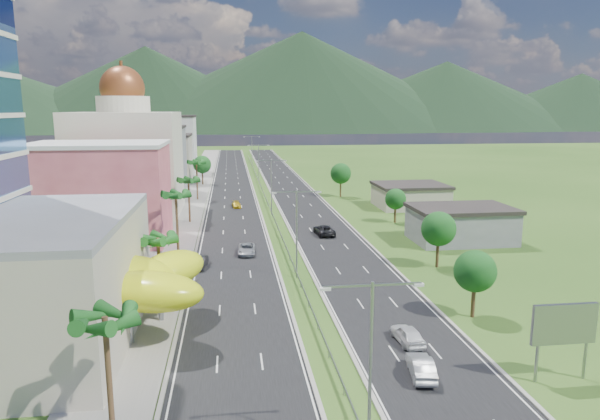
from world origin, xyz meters
name	(u,v)px	position (x,y,z in m)	size (l,w,h in m)	color
ground	(308,306)	(0.00, 0.00, 0.00)	(500.00, 500.00, 0.00)	#2D5119
road_left	(232,187)	(-7.50, 90.00, 0.02)	(11.00, 260.00, 0.04)	black
road_right	(288,186)	(7.50, 90.00, 0.02)	(11.00, 260.00, 0.04)	black
sidewalk_left	(196,187)	(-17.00, 90.00, 0.06)	(7.00, 260.00, 0.12)	gray
median_guardrail	(264,194)	(0.00, 71.99, 0.62)	(0.10, 216.06, 0.76)	gray
streetlight_median_a	(371,352)	(0.00, -25.00, 6.75)	(6.04, 0.25, 11.00)	gray
streetlight_median_b	(297,225)	(0.00, 10.00, 6.75)	(6.04, 0.25, 11.00)	gray
streetlight_median_c	(271,181)	(0.00, 50.00, 6.75)	(6.04, 0.25, 11.00)	gray
streetlight_median_d	(259,160)	(0.00, 95.00, 6.75)	(6.04, 0.25, 11.00)	gray
streetlight_median_e	(252,148)	(0.00, 140.00, 6.75)	(6.04, 0.25, 11.00)	gray
lime_canopy	(101,281)	(-20.00, -4.00, 4.99)	(18.00, 15.00, 7.40)	#CEDC15
pink_shophouse	(100,195)	(-28.00, 32.00, 7.50)	(20.00, 15.00, 15.00)	#BE4E5C
domed_building	(127,157)	(-28.00, 55.00, 11.35)	(20.00, 20.00, 28.70)	beige
midrise_grey	(151,162)	(-27.00, 80.00, 8.00)	(16.00, 15.00, 16.00)	slate
midrise_beige	(162,159)	(-27.00, 102.00, 6.50)	(16.00, 15.00, 13.00)	#B2AA92
midrise_white	(170,145)	(-27.00, 125.00, 9.00)	(16.00, 15.00, 18.00)	silver
billboard	(564,326)	(17.00, -18.00, 4.42)	(5.20, 0.35, 6.20)	gray
shed_near	(461,226)	(28.00, 25.00, 2.50)	(15.00, 10.00, 5.00)	slate
shed_far	(410,197)	(30.00, 55.00, 2.20)	(14.00, 12.00, 4.40)	#B2AA92
palm_tree_a	(105,324)	(-15.50, -22.00, 8.02)	(3.60, 3.60, 9.10)	#47301C
palm_tree_b	(158,242)	(-15.50, 2.00, 7.06)	(3.60, 3.60, 8.10)	#47301C
palm_tree_c	(176,197)	(-15.50, 22.00, 8.50)	(3.60, 3.60, 9.60)	#47301C
palm_tree_d	(188,182)	(-15.50, 45.00, 7.54)	(3.60, 3.60, 8.60)	#47301C
palm_tree_e	(196,164)	(-15.50, 70.00, 8.31)	(3.60, 3.60, 9.40)	#47301C
leafy_tree_lfar	(202,165)	(-15.50, 95.00, 5.58)	(4.90, 4.90, 8.05)	#47301C
leafy_tree_ra	(475,271)	(16.00, -5.00, 4.78)	(4.20, 4.20, 6.90)	#47301C
leafy_tree_rb	(439,229)	(19.00, 12.00, 5.18)	(4.55, 4.55, 7.47)	#47301C
leafy_tree_rc	(396,199)	(22.00, 40.00, 4.37)	(3.85, 3.85, 6.33)	#47301C
leafy_tree_rd	(341,174)	(18.00, 70.00, 5.58)	(4.90, 4.90, 8.05)	#47301C
mountain_ridge	(302,131)	(60.00, 450.00, 0.00)	(860.00, 140.00, 90.00)	black
car_dark_left	(200,262)	(-12.17, 15.69, 0.78)	(1.56, 4.48, 1.48)	black
car_silver_mid_left	(247,249)	(-5.82, 21.56, 0.76)	(2.40, 5.19, 1.44)	#989AA0
car_yellow_far_left	(236,205)	(-6.77, 58.98, 0.65)	(1.72, 4.22, 1.22)	gold
car_white_near_right	(407,334)	(7.48, -10.09, 0.84)	(1.89, 4.71, 1.60)	silver
car_silver_right	(421,366)	(6.57, -16.05, 0.83)	(1.67, 4.80, 1.58)	#A3A6AA
car_dark_far_right	(324,230)	(7.34, 31.93, 0.86)	(2.73, 5.91, 1.64)	black
motorcycle	(196,282)	(-12.23, 7.85, 0.66)	(0.59, 1.95, 1.25)	black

